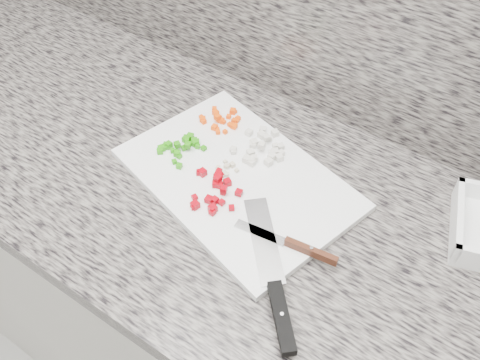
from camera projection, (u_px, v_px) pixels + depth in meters
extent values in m
cube|color=white|center=(246.00, 321.00, 1.33)|extent=(3.92, 0.62, 0.86)
cube|color=slate|center=(248.00, 206.00, 1.00)|extent=(3.96, 0.64, 0.04)
cube|color=white|center=(237.00, 179.00, 1.01)|extent=(0.49, 0.39, 0.01)
cube|color=#F94B05|center=(218.00, 132.00, 1.08)|extent=(0.01, 0.01, 0.01)
cube|color=#F94B05|center=(234.00, 126.00, 1.09)|extent=(0.01, 0.01, 0.01)
cube|color=#F94B05|center=(204.00, 121.00, 1.10)|extent=(0.01, 0.01, 0.01)
cube|color=#F94B05|center=(215.00, 127.00, 1.09)|extent=(0.01, 0.01, 0.01)
cube|color=#F94B05|center=(219.00, 118.00, 1.11)|extent=(0.01, 0.01, 0.01)
cube|color=#F94B05|center=(217.00, 117.00, 1.10)|extent=(0.01, 0.01, 0.01)
cube|color=#F94B05|center=(238.00, 118.00, 1.11)|extent=(0.01, 0.01, 0.01)
cube|color=#F94B05|center=(201.00, 117.00, 1.11)|extent=(0.01, 0.01, 0.01)
cube|color=#F94B05|center=(229.00, 117.00, 1.11)|extent=(0.01, 0.01, 0.01)
cube|color=#F94B05|center=(230.00, 125.00, 1.10)|extent=(0.01, 0.01, 0.01)
cube|color=#F94B05|center=(234.00, 111.00, 1.12)|extent=(0.01, 0.01, 0.01)
cube|color=#F94B05|center=(216.00, 113.00, 1.12)|extent=(0.01, 0.01, 0.01)
cube|color=#F94B05|center=(233.00, 111.00, 1.13)|extent=(0.01, 0.01, 0.01)
cube|color=#F94B05|center=(234.00, 126.00, 1.09)|extent=(0.01, 0.01, 0.01)
cube|color=#F94B05|center=(216.00, 113.00, 1.11)|extent=(0.01, 0.01, 0.01)
cube|color=#F94B05|center=(214.00, 109.00, 1.13)|extent=(0.01, 0.01, 0.01)
cube|color=#F94B05|center=(234.00, 120.00, 1.10)|extent=(0.01, 0.01, 0.01)
cube|color=#F94B05|center=(217.00, 129.00, 1.09)|extent=(0.01, 0.01, 0.01)
cube|color=#F94B05|center=(225.00, 132.00, 1.08)|extent=(0.01, 0.01, 0.01)
cube|color=#F94B05|center=(237.00, 120.00, 1.11)|extent=(0.01, 0.01, 0.01)
cube|color=#F94B05|center=(221.00, 120.00, 1.10)|extent=(0.01, 0.01, 0.01)
cube|color=#F94B05|center=(223.00, 122.00, 1.10)|extent=(0.01, 0.01, 0.01)
cube|color=#F94B05|center=(233.00, 111.00, 1.12)|extent=(0.01, 0.01, 0.01)
cube|color=#F94B05|center=(203.00, 119.00, 1.11)|extent=(0.02, 0.02, 0.01)
cube|color=beige|center=(249.00, 132.00, 1.08)|extent=(0.01, 0.01, 0.01)
cube|color=beige|center=(251.00, 153.00, 1.04)|extent=(0.02, 0.02, 0.01)
cube|color=beige|center=(262.00, 146.00, 1.04)|extent=(0.01, 0.01, 0.01)
cube|color=beige|center=(281.00, 153.00, 1.04)|extent=(0.01, 0.01, 0.01)
cube|color=beige|center=(254.00, 143.00, 1.06)|extent=(0.02, 0.02, 0.01)
cube|color=beige|center=(233.00, 149.00, 1.05)|extent=(0.01, 0.01, 0.01)
cube|color=beige|center=(252.00, 163.00, 1.02)|extent=(0.01, 0.01, 0.01)
cube|color=beige|center=(279.00, 158.00, 1.03)|extent=(0.02, 0.02, 0.01)
cube|color=beige|center=(266.00, 137.00, 1.05)|extent=(0.02, 0.02, 0.01)
cube|color=beige|center=(253.00, 145.00, 1.05)|extent=(0.02, 0.02, 0.01)
cube|color=beige|center=(247.00, 159.00, 1.03)|extent=(0.02, 0.02, 0.01)
cube|color=beige|center=(270.00, 138.00, 1.07)|extent=(0.01, 0.01, 0.01)
cube|color=beige|center=(275.00, 133.00, 1.08)|extent=(0.02, 0.02, 0.01)
cube|color=beige|center=(281.00, 146.00, 1.05)|extent=(0.02, 0.02, 0.01)
cube|color=beige|center=(272.00, 153.00, 1.04)|extent=(0.02, 0.02, 0.01)
cube|color=beige|center=(254.00, 158.00, 1.03)|extent=(0.02, 0.02, 0.01)
cube|color=beige|center=(261.00, 135.00, 1.07)|extent=(0.01, 0.01, 0.01)
cube|color=beige|center=(275.00, 152.00, 1.04)|extent=(0.02, 0.02, 0.01)
cube|color=beige|center=(251.00, 160.00, 1.02)|extent=(0.02, 0.02, 0.01)
cube|color=beige|center=(275.00, 146.00, 1.05)|extent=(0.01, 0.01, 0.01)
cube|color=beige|center=(272.00, 157.00, 1.03)|extent=(0.01, 0.01, 0.01)
cube|color=beige|center=(269.00, 162.00, 1.02)|extent=(0.02, 0.02, 0.01)
cube|color=beige|center=(233.00, 152.00, 1.04)|extent=(0.01, 0.01, 0.01)
cube|color=beige|center=(263.00, 130.00, 1.08)|extent=(0.02, 0.02, 0.01)
cube|color=#278D0C|center=(186.00, 139.00, 1.06)|extent=(0.01, 0.01, 0.01)
cube|color=#278D0C|center=(160.00, 151.00, 1.05)|extent=(0.01, 0.01, 0.01)
cube|color=#278D0C|center=(173.00, 150.00, 1.05)|extent=(0.01, 0.01, 0.01)
cube|color=#278D0C|center=(194.00, 141.00, 1.06)|extent=(0.02, 0.02, 0.01)
cube|color=#278D0C|center=(177.00, 145.00, 1.04)|extent=(0.02, 0.02, 0.01)
cube|color=#278D0C|center=(179.00, 166.00, 1.02)|extent=(0.01, 0.01, 0.01)
cube|color=#278D0C|center=(166.00, 145.00, 1.05)|extent=(0.01, 0.01, 0.01)
cube|color=#278D0C|center=(187.00, 138.00, 1.07)|extent=(0.01, 0.01, 0.01)
cube|color=#278D0C|center=(187.00, 139.00, 1.07)|extent=(0.02, 0.02, 0.01)
cube|color=#278D0C|center=(198.00, 146.00, 1.05)|extent=(0.01, 0.01, 0.01)
cube|color=#278D0C|center=(187.00, 140.00, 1.05)|extent=(0.01, 0.01, 0.01)
cube|color=#278D0C|center=(162.00, 148.00, 1.05)|extent=(0.02, 0.02, 0.01)
cube|color=#278D0C|center=(160.00, 151.00, 1.04)|extent=(0.02, 0.02, 0.01)
cube|color=#278D0C|center=(177.00, 153.00, 1.04)|extent=(0.02, 0.02, 0.01)
cube|color=#278D0C|center=(174.00, 162.00, 1.02)|extent=(0.01, 0.01, 0.01)
cube|color=#278D0C|center=(204.00, 148.00, 1.05)|extent=(0.01, 0.01, 0.01)
cube|color=#278D0C|center=(167.00, 147.00, 1.05)|extent=(0.01, 0.01, 0.01)
cube|color=#278D0C|center=(188.00, 145.00, 1.04)|extent=(0.02, 0.02, 0.01)
cube|color=#278D0C|center=(190.00, 137.00, 1.07)|extent=(0.02, 0.02, 0.01)
cube|color=#278D0C|center=(196.00, 142.00, 1.06)|extent=(0.02, 0.02, 0.01)
cube|color=#278D0C|center=(179.00, 156.00, 1.03)|extent=(0.01, 0.01, 0.01)
cube|color=#278D0C|center=(184.00, 148.00, 1.05)|extent=(0.01, 0.01, 0.01)
cube|color=#278D0C|center=(169.00, 145.00, 1.05)|extent=(0.01, 0.01, 0.01)
cube|color=#278D0C|center=(194.00, 143.00, 1.06)|extent=(0.01, 0.01, 0.01)
cube|color=#9D020D|center=(218.00, 175.00, 1.00)|extent=(0.02, 0.02, 0.01)
cube|color=#9D020D|center=(227.00, 182.00, 0.99)|extent=(0.02, 0.02, 0.01)
cube|color=#9D020D|center=(219.00, 171.00, 1.01)|extent=(0.01, 0.01, 0.01)
cube|color=#9D020D|center=(213.00, 209.00, 0.94)|extent=(0.02, 0.02, 0.01)
cube|color=#9D020D|center=(223.00, 192.00, 0.97)|extent=(0.01, 0.01, 0.01)
cube|color=#9D020D|center=(218.00, 179.00, 0.98)|extent=(0.01, 0.01, 0.01)
cube|color=#9D020D|center=(195.00, 205.00, 0.95)|extent=(0.02, 0.02, 0.01)
cube|color=#9D020D|center=(203.00, 172.00, 1.00)|extent=(0.02, 0.02, 0.01)
cube|color=#9D020D|center=(195.00, 197.00, 0.96)|extent=(0.01, 0.01, 0.01)
cube|color=#9D020D|center=(202.00, 172.00, 1.01)|extent=(0.02, 0.02, 0.01)
cube|color=#9D020D|center=(232.00, 208.00, 0.95)|extent=(0.01, 0.01, 0.01)
cube|color=#9D020D|center=(222.00, 202.00, 0.95)|extent=(0.01, 0.01, 0.01)
cube|color=#9D020D|center=(209.00, 199.00, 0.96)|extent=(0.02, 0.02, 0.01)
cube|color=#9D020D|center=(216.00, 184.00, 0.98)|extent=(0.02, 0.02, 0.01)
cube|color=#9D020D|center=(194.00, 207.00, 0.95)|extent=(0.01, 0.01, 0.01)
cube|color=#9D020D|center=(221.00, 175.00, 1.00)|extent=(0.01, 0.01, 0.01)
cube|color=#9D020D|center=(219.00, 185.00, 0.98)|extent=(0.01, 0.01, 0.01)
cube|color=#9D020D|center=(224.00, 189.00, 0.96)|extent=(0.02, 0.02, 0.01)
cube|color=#9D020D|center=(239.00, 192.00, 0.97)|extent=(0.01, 0.01, 0.01)
cube|color=#9D020D|center=(199.00, 173.00, 1.00)|extent=(0.01, 0.01, 0.01)
cube|color=#9D020D|center=(212.00, 212.00, 0.94)|extent=(0.01, 0.01, 0.01)
cube|color=#9D020D|center=(215.00, 200.00, 0.96)|extent=(0.01, 0.01, 0.01)
cube|color=beige|center=(226.00, 174.00, 1.00)|extent=(0.01, 0.01, 0.01)
cube|color=beige|center=(218.00, 167.00, 1.02)|extent=(0.01, 0.01, 0.01)
cube|color=beige|center=(225.00, 172.00, 1.01)|extent=(0.01, 0.01, 0.01)
cube|color=beige|center=(219.00, 170.00, 1.01)|extent=(0.01, 0.01, 0.01)
cube|color=beige|center=(237.00, 170.00, 1.01)|extent=(0.01, 0.01, 0.01)
cube|color=beige|center=(223.00, 175.00, 1.00)|extent=(0.01, 0.01, 0.01)
cube|color=beige|center=(225.00, 162.00, 1.03)|extent=(0.01, 0.01, 0.00)
cube|color=beige|center=(227.00, 166.00, 1.02)|extent=(0.01, 0.01, 0.01)
cube|color=beige|center=(232.00, 165.00, 1.02)|extent=(0.01, 0.01, 0.01)
cube|color=silver|center=(264.00, 240.00, 0.90)|extent=(0.15, 0.16, 0.00)
cube|color=black|center=(281.00, 317.00, 0.80)|extent=(0.10, 0.10, 0.02)
cylinder|color=silver|center=(282.00, 314.00, 0.79)|extent=(0.01, 0.01, 0.00)
cube|color=silver|center=(260.00, 233.00, 0.91)|extent=(0.09, 0.03, 0.00)
cube|color=#492012|center=(311.00, 251.00, 0.88)|extent=(0.09, 0.02, 0.02)
cylinder|color=silver|center=(311.00, 248.00, 0.87)|extent=(0.01, 0.01, 0.00)
cube|color=white|center=(458.00, 218.00, 0.92)|extent=(0.06, 0.16, 0.04)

